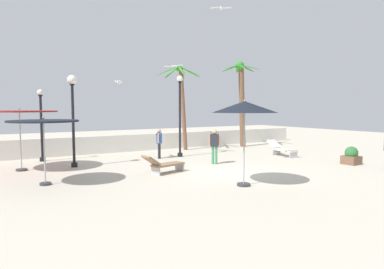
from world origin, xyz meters
The scene contains 18 objects.
ground_plane centered at (0.00, 0.00, 0.00)m, with size 56.00×56.00×0.00m, color beige.
boundary_wall centered at (0.00, 8.92, 0.52)m, with size 25.20×0.30×1.03m, color silver.
patio_umbrella_0 centered at (-0.90, -1.73, 2.68)m, with size 2.22×2.22×2.95m.
patio_umbrella_1 centered at (-7.15, 5.38, 2.44)m, with size 3.01×3.01×2.68m.
patio_umbrella_2 centered at (-6.69, 1.99, 2.13)m, with size 2.33×2.33×2.37m.
palm_tree_0 centered at (6.52, 7.28, 3.54)m, with size 2.80×2.63×5.81m.
palm_tree_1 centered at (2.12, 7.80, 3.47)m, with size 2.89×2.90×5.34m.
lamp_post_0 centered at (-6.03, 7.63, 1.94)m, with size 0.30×0.30×3.58m.
lamp_post_1 centered at (-5.04, 5.10, 2.76)m, with size 0.42×0.42×4.13m.
lamp_post_2 centered at (0.63, 5.41, 2.55)m, with size 0.34×0.34×4.41m.
lounge_chair_0 centered at (-2.29, 1.63, 0.40)m, with size 1.95×0.95×0.83m.
lounge_chair_1 centered at (5.58, 2.65, 0.40)m, with size 0.67×1.91×0.84m.
guest_1 centered at (0.83, 2.42, 1.01)m, with size 0.44×0.42×1.67m.
guest_2 centered at (-0.63, 5.40, 0.95)m, with size 0.41×0.47×1.58m.
seagull_0 centered at (0.30, 1.27, 6.88)m, with size 0.87×0.58×0.14m.
seagull_1 centered at (-2.78, 5.42, 3.93)m, with size 0.46×0.97×0.16m.
seagull_2 centered at (0.50, 5.80, 4.94)m, with size 0.66×1.29×0.14m.
planter centered at (6.31, -1.05, 0.38)m, with size 0.70×0.70×0.85m.
Camera 1 is at (-8.37, -10.43, 2.68)m, focal length 31.29 mm.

